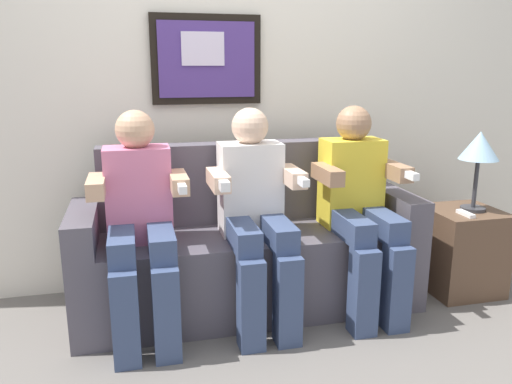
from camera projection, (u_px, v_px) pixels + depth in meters
name	position (u px, v px, depth m)	size (l,w,h in m)	color
ground_plane	(263.00, 333.00, 2.56)	(5.53, 5.53, 0.00)	#66605B
back_wall_assembly	(230.00, 68.00, 2.97)	(4.25, 0.10, 2.60)	silver
couch	(248.00, 253.00, 2.79)	(1.85, 0.58, 0.90)	#514C56
person_on_left	(140.00, 217.00, 2.43)	(0.46, 0.56, 1.11)	pink
person_in_middle	(256.00, 210.00, 2.57)	(0.46, 0.56, 1.11)	white
person_on_right	(360.00, 203.00, 2.70)	(0.46, 0.56, 1.11)	yellow
side_table_right	(461.00, 250.00, 3.00)	(0.40, 0.40, 0.50)	brown
table_lamp	(479.00, 149.00, 2.85)	(0.22, 0.22, 0.46)	#333338
spare_remote_on_table	(466.00, 214.00, 2.83)	(0.04, 0.13, 0.02)	white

